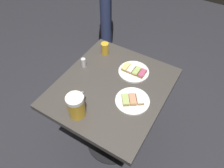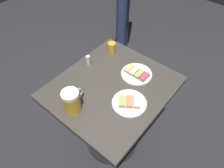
# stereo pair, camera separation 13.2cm
# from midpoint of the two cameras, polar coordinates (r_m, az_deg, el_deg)

# --- Properties ---
(ground_plane) EXTENTS (6.00, 6.00, 0.00)m
(ground_plane) POSITION_cam_midpoint_polar(r_m,az_deg,el_deg) (1.94, 2.01, -14.92)
(ground_plane) COLOR #28282D
(cafe_table) EXTENTS (0.75, 0.67, 0.72)m
(cafe_table) POSITION_cam_midpoint_polar(r_m,az_deg,el_deg) (1.47, 2.58, -5.03)
(cafe_table) COLOR black
(cafe_table) RESTS_ON ground_plane
(plate_near) EXTENTS (0.21, 0.21, 0.03)m
(plate_near) POSITION_cam_midpoint_polar(r_m,az_deg,el_deg) (1.25, 7.70, -5.14)
(plate_near) COLOR white
(plate_near) RESTS_ON cafe_table
(plate_far) EXTENTS (0.20, 0.20, 0.03)m
(plate_far) POSITION_cam_midpoint_polar(r_m,az_deg,el_deg) (1.42, 9.26, 2.65)
(plate_far) COLOR white
(plate_far) RESTS_ON cafe_table
(beer_mug) EXTENTS (0.15, 0.10, 0.15)m
(beer_mug) POSITION_cam_midpoint_polar(r_m,az_deg,el_deg) (1.18, -7.56, -4.68)
(beer_mug) COLOR gold
(beer_mug) RESTS_ON cafe_table
(beer_glass_small) EXTENTS (0.06, 0.06, 0.09)m
(beer_glass_small) POSITION_cam_midpoint_polar(r_m,az_deg,el_deg) (1.54, 2.40, 9.48)
(beer_glass_small) COLOR gold
(beer_glass_small) RESTS_ON cafe_table
(salt_shaker) EXTENTS (0.03, 0.03, 0.07)m
(salt_shaker) POSITION_cam_midpoint_polar(r_m,az_deg,el_deg) (1.46, -3.83, 6.30)
(salt_shaker) COLOR silver
(salt_shaker) RESTS_ON cafe_table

